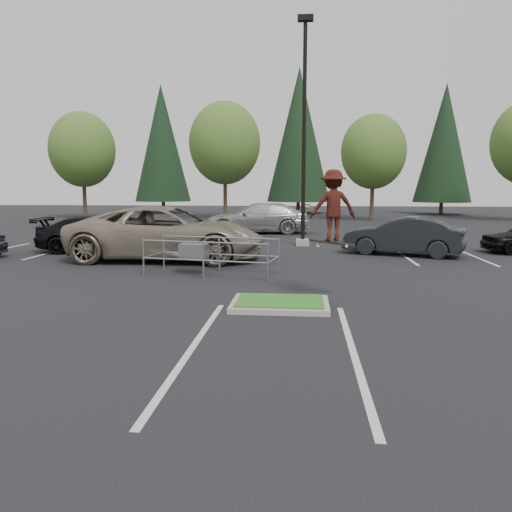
# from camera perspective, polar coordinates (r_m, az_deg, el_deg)

# --- Properties ---
(ground) EXTENTS (120.00, 120.00, 0.00)m
(ground) POSITION_cam_1_polar(r_m,az_deg,el_deg) (11.41, 2.75, -5.82)
(ground) COLOR black
(ground) RESTS_ON ground
(grass_median) EXTENTS (2.20, 1.60, 0.16)m
(grass_median) POSITION_cam_1_polar(r_m,az_deg,el_deg) (11.39, 2.76, -5.44)
(grass_median) COLOR #98958E
(grass_median) RESTS_ON ground
(stall_lines) EXTENTS (22.62, 17.60, 0.01)m
(stall_lines) POSITION_cam_1_polar(r_m,az_deg,el_deg) (17.41, -0.79, -1.01)
(stall_lines) COLOR beige
(stall_lines) RESTS_ON ground
(light_pole) EXTENTS (0.70, 0.60, 10.12)m
(light_pole) POSITION_cam_1_polar(r_m,az_deg,el_deg) (23.15, 5.49, 12.48)
(light_pole) COLOR #98958E
(light_pole) RESTS_ON ground
(decid_a) EXTENTS (5.44, 5.44, 8.91)m
(decid_a) POSITION_cam_1_polar(r_m,az_deg,el_deg) (45.17, -19.21, 11.15)
(decid_a) COLOR #38281C
(decid_a) RESTS_ON ground
(decid_b) EXTENTS (5.89, 5.89, 9.64)m
(decid_b) POSITION_cam_1_polar(r_m,az_deg,el_deg) (42.24, -3.60, 12.45)
(decid_b) COLOR #38281C
(decid_b) RESTS_ON ground
(decid_c) EXTENTS (5.12, 5.12, 8.38)m
(decid_c) POSITION_cam_1_polar(r_m,az_deg,el_deg) (41.35, 13.25, 11.26)
(decid_c) COLOR #38281C
(decid_c) RESTS_ON ground
(conif_a) EXTENTS (5.72, 5.72, 13.00)m
(conif_a) POSITION_cam_1_polar(r_m,az_deg,el_deg) (53.27, -10.70, 12.53)
(conif_a) COLOR #38281C
(conif_a) RESTS_ON ground
(conif_b) EXTENTS (6.38, 6.38, 14.50)m
(conif_b) POSITION_cam_1_polar(r_m,az_deg,el_deg) (51.83, 4.93, 13.60)
(conif_b) COLOR #38281C
(conif_b) RESTS_ON ground
(conif_c) EXTENTS (5.50, 5.50, 12.50)m
(conif_c) POSITION_cam_1_polar(r_m,az_deg,el_deg) (52.51, 20.72, 11.96)
(conif_c) COLOR #38281C
(conif_c) RESTS_ON ground
(cart_corral) EXTENTS (4.19, 2.14, 1.13)m
(cart_corral) POSITION_cam_1_polar(r_m,az_deg,el_deg) (15.63, -6.65, 0.53)
(cart_corral) COLOR gray
(cart_corral) RESTS_ON ground
(skateboarder) EXTENTS (1.20, 0.83, 1.84)m
(skateboarder) POSITION_cam_1_polar(r_m,az_deg,el_deg) (12.10, 8.76, 5.68)
(skateboarder) COLOR black
(skateboarder) RESTS_ON ground
(car_l_tan) EXTENTS (7.21, 3.36, 2.00)m
(car_l_tan) POSITION_cam_1_polar(r_m,az_deg,el_deg) (18.83, -10.05, 2.59)
(car_l_tan) COLOR gray
(car_l_tan) RESTS_ON ground
(car_l_black) EXTENTS (5.28, 2.58, 1.48)m
(car_l_black) POSITION_cam_1_polar(r_m,az_deg,el_deg) (21.89, -17.50, 2.40)
(car_l_black) COLOR black
(car_l_black) RESTS_ON ground
(car_r_charc) EXTENTS (4.90, 3.09, 1.52)m
(car_r_charc) POSITION_cam_1_polar(r_m,az_deg,el_deg) (20.74, 16.49, 2.22)
(car_r_charc) COLOR black
(car_r_charc) RESTS_ON ground
(car_far_silver) EXTENTS (6.29, 3.03, 1.77)m
(car_far_silver) POSITION_cam_1_polar(r_m,az_deg,el_deg) (29.25, 0.20, 4.36)
(car_far_silver) COLOR #A2A39E
(car_far_silver) RESTS_ON ground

